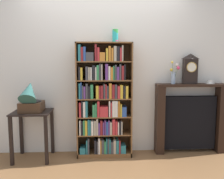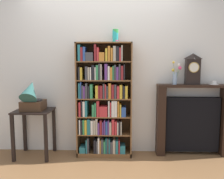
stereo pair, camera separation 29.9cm
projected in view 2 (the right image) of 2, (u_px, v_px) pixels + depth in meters
ground_plane at (104, 158)px, 3.54m from camera, size 7.98×6.40×0.02m
wall_back at (114, 70)px, 3.69m from camera, size 4.98×0.08×2.60m
bookshelf at (103, 102)px, 3.56m from camera, size 0.82×0.30×1.71m
cup_stack at (115, 36)px, 3.48m from camera, size 0.09×0.09×0.19m
side_table_left at (34, 122)px, 3.54m from camera, size 0.54×0.49×0.71m
gramophone at (32, 97)px, 3.44m from camera, size 0.31×0.45×0.50m
fireplace_mantel at (192, 120)px, 3.61m from camera, size 1.09×0.21×1.09m
mantel_clock at (193, 69)px, 3.50m from camera, size 0.21×0.12×0.46m
flower_vase at (176, 75)px, 3.52m from camera, size 0.15×0.14×0.35m
teacup_with_saucer at (214, 83)px, 3.52m from camera, size 0.14×0.14×0.05m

